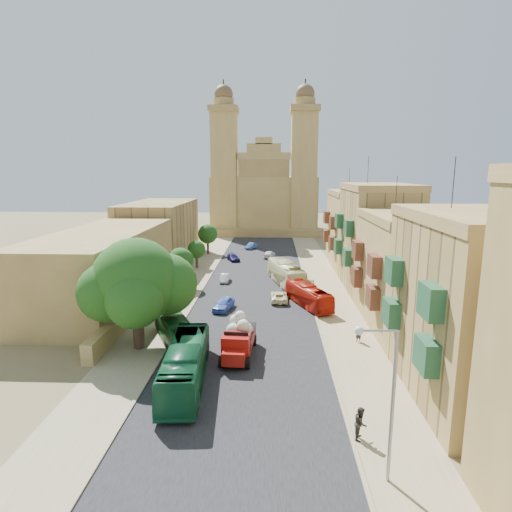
# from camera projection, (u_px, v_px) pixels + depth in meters

# --- Properties ---
(ground) EXTENTS (260.00, 260.00, 0.00)m
(ground) POSITION_uv_depth(u_px,v_px,m) (243.00, 370.00, 33.72)
(ground) COLOR brown
(road_surface) EXTENTS (14.00, 140.00, 0.01)m
(road_surface) POSITION_uv_depth(u_px,v_px,m) (257.00, 277.00, 63.12)
(road_surface) COLOR black
(road_surface) RESTS_ON ground
(sidewalk_east) EXTENTS (5.00, 140.00, 0.01)m
(sidewalk_east) POSITION_uv_depth(u_px,v_px,m) (322.00, 278.00, 62.74)
(sidewalk_east) COLOR #938460
(sidewalk_east) RESTS_ON ground
(sidewalk_west) EXTENTS (5.00, 140.00, 0.01)m
(sidewalk_west) POSITION_uv_depth(u_px,v_px,m) (193.00, 277.00, 63.49)
(sidewalk_west) COLOR #938460
(sidewalk_west) RESTS_ON ground
(kerb_east) EXTENTS (0.25, 140.00, 0.12)m
(kerb_east) POSITION_uv_depth(u_px,v_px,m) (305.00, 277.00, 62.83)
(kerb_east) COLOR #938460
(kerb_east) RESTS_ON ground
(kerb_west) EXTENTS (0.25, 140.00, 0.12)m
(kerb_west) POSITION_uv_depth(u_px,v_px,m) (210.00, 276.00, 63.39)
(kerb_west) COLOR #938460
(kerb_west) RESTS_ON ground
(townhouse_a) EXTENTS (9.00, 14.00, 16.40)m
(townhouse_a) POSITION_uv_depth(u_px,v_px,m) (474.00, 306.00, 28.90)
(townhouse_a) COLOR #A8884C
(townhouse_a) RESTS_ON ground
(townhouse_b) EXTENTS (9.00, 14.00, 14.90)m
(townhouse_b) POSITION_uv_depth(u_px,v_px,m) (409.00, 270.00, 42.77)
(townhouse_b) COLOR #9D8047
(townhouse_b) RESTS_ON ground
(townhouse_c) EXTENTS (9.00, 14.00, 17.40)m
(townhouse_c) POSITION_uv_depth(u_px,v_px,m) (377.00, 237.00, 56.25)
(townhouse_c) COLOR #A8884C
(townhouse_c) RESTS_ON ground
(townhouse_d) EXTENTS (9.00, 14.00, 15.90)m
(townhouse_d) POSITION_uv_depth(u_px,v_px,m) (356.00, 228.00, 70.11)
(townhouse_d) COLOR #9D8047
(townhouse_d) RESTS_ON ground
(west_wall) EXTENTS (1.00, 40.00, 1.80)m
(west_wall) POSITION_uv_depth(u_px,v_px,m) (155.00, 289.00, 53.64)
(west_wall) COLOR #9D8047
(west_wall) RESTS_ON ground
(west_building_low) EXTENTS (10.00, 28.00, 8.40)m
(west_building_low) POSITION_uv_depth(u_px,v_px,m) (104.00, 266.00, 51.25)
(west_building_low) COLOR olive
(west_building_low) RESTS_ON ground
(west_building_mid) EXTENTS (10.00, 22.00, 10.00)m
(west_building_mid) POSITION_uv_depth(u_px,v_px,m) (160.00, 230.00, 76.58)
(west_building_mid) COLOR #A8884C
(west_building_mid) RESTS_ON ground
(church) EXTENTS (28.00, 22.50, 36.30)m
(church) POSITION_uv_depth(u_px,v_px,m) (264.00, 195.00, 108.91)
(church) COLOR #9D8047
(church) RESTS_ON ground
(ficus_tree) EXTENTS (9.85, 9.06, 9.85)m
(ficus_tree) POSITION_uv_depth(u_px,v_px,m) (137.00, 284.00, 36.88)
(ficus_tree) COLOR #39281C
(ficus_tree) RESTS_ON ground
(street_tree_a) EXTENTS (2.76, 2.76, 4.25)m
(street_tree_a) POSITION_uv_depth(u_px,v_px,m) (157.00, 292.00, 45.32)
(street_tree_a) COLOR #39281C
(street_tree_a) RESTS_ON ground
(street_tree_b) EXTENTS (3.53, 3.53, 5.43)m
(street_tree_b) POSITION_uv_depth(u_px,v_px,m) (181.00, 261.00, 56.93)
(street_tree_b) COLOR #39281C
(street_tree_b) RESTS_ON ground
(street_tree_c) EXTENTS (2.90, 2.90, 4.46)m
(street_tree_c) POSITION_uv_depth(u_px,v_px,m) (197.00, 250.00, 68.82)
(street_tree_c) COLOR #39281C
(street_tree_c) RESTS_ON ground
(street_tree_d) EXTENTS (3.65, 3.65, 5.62)m
(street_tree_d) POSITION_uv_depth(u_px,v_px,m) (208.00, 234.00, 80.42)
(street_tree_d) COLOR #39281C
(street_tree_d) RESTS_ON ground
(streetlamp) EXTENTS (2.11, 0.44, 8.22)m
(streetlamp) POSITION_uv_depth(u_px,v_px,m) (384.00, 386.00, 20.64)
(streetlamp) COLOR gray
(streetlamp) RESTS_ON ground
(red_truck) EXTENTS (2.83, 6.38, 3.64)m
(red_truck) POSITION_uv_depth(u_px,v_px,m) (239.00, 338.00, 36.01)
(red_truck) COLOR maroon
(red_truck) RESTS_ON ground
(olive_pickup) EXTENTS (2.93, 4.63, 1.77)m
(olive_pickup) POSITION_uv_depth(u_px,v_px,m) (303.00, 291.00, 52.91)
(olive_pickup) COLOR #384F1D
(olive_pickup) RESTS_ON ground
(bus_green_south) EXTENTS (3.35, 11.22, 3.08)m
(bus_green_south) POSITION_uv_depth(u_px,v_px,m) (185.00, 365.00, 31.12)
(bus_green_south) COLOR #11532F
(bus_green_south) RESTS_ON ground
(bus_green_north) EXTENTS (5.85, 9.27, 2.57)m
(bus_green_north) POSITION_uv_depth(u_px,v_px,m) (175.00, 330.00, 38.64)
(bus_green_north) COLOR #1A5221
(bus_green_north) RESTS_ON ground
(bus_red_east) EXTENTS (5.18, 8.97, 2.46)m
(bus_red_east) POSITION_uv_depth(u_px,v_px,m) (308.00, 296.00, 49.44)
(bus_red_east) COLOR #BA1A0A
(bus_red_east) RESTS_ON ground
(bus_cream_east) EXTENTS (5.22, 11.41, 3.09)m
(bus_cream_east) POSITION_uv_depth(u_px,v_px,m) (286.00, 273.00, 58.93)
(bus_cream_east) COLOR #F0ECAF
(bus_cream_east) RESTS_ON ground
(car_blue_a) EXTENTS (2.52, 4.30, 1.37)m
(car_blue_a) POSITION_uv_depth(u_px,v_px,m) (224.00, 304.00, 48.15)
(car_blue_a) COLOR #4A70D2
(car_blue_a) RESTS_ON ground
(car_white_a) EXTENTS (1.20, 3.34, 1.10)m
(car_white_a) POSITION_uv_depth(u_px,v_px,m) (225.00, 278.00, 60.46)
(car_white_a) COLOR white
(car_white_a) RESTS_ON ground
(car_cream) EXTENTS (2.04, 4.29, 1.18)m
(car_cream) POSITION_uv_depth(u_px,v_px,m) (279.00, 296.00, 51.41)
(car_cream) COLOR #FFF4BD
(car_cream) RESTS_ON ground
(car_dkblue) EXTENTS (2.94, 4.22, 1.13)m
(car_dkblue) POSITION_uv_depth(u_px,v_px,m) (233.00, 258.00, 74.70)
(car_dkblue) COLOR #141146
(car_dkblue) RESTS_ON ground
(car_white_b) EXTENTS (2.28, 4.02, 1.29)m
(car_white_b) POSITION_uv_depth(u_px,v_px,m) (269.00, 254.00, 77.33)
(car_white_b) COLOR silver
(car_white_b) RESTS_ON ground
(car_blue_b) EXTENTS (2.61, 3.82, 1.19)m
(car_blue_b) POSITION_uv_depth(u_px,v_px,m) (251.00, 246.00, 86.20)
(car_blue_b) COLOR #3B62A4
(car_blue_b) RESTS_ON ground
(pedestrian_a) EXTENTS (0.66, 0.53, 1.58)m
(pedestrian_a) POSITION_uv_depth(u_px,v_px,m) (358.00, 334.00, 39.07)
(pedestrian_a) COLOR #2D272F
(pedestrian_a) RESTS_ON ground
(pedestrian_b) EXTENTS (0.97, 1.12, 1.97)m
(pedestrian_b) POSITION_uv_depth(u_px,v_px,m) (361.00, 423.00, 24.87)
(pedestrian_b) COLOR #2E2A22
(pedestrian_b) RESTS_ON ground
(pedestrian_c) EXTENTS (0.57, 0.99, 1.58)m
(pedestrian_c) POSITION_uv_depth(u_px,v_px,m) (319.00, 303.00, 48.05)
(pedestrian_c) COLOR #373739
(pedestrian_c) RESTS_ON ground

